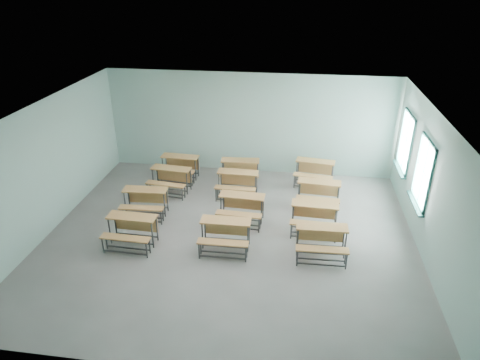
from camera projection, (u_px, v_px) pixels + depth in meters
The scene contains 13 objects.
room at pixel (232, 179), 9.87m from camera, with size 9.04×8.04×3.24m.
desk_unit_r0c0 at pixel (131, 227), 10.07m from camera, with size 1.19×0.82×0.73m.
desk_unit_r0c1 at pixel (225, 231), 9.91m from camera, with size 1.18×0.80×0.73m.
desk_unit_r0c2 at pixel (322, 238), 9.67m from camera, with size 1.19×0.81×0.73m.
desk_unit_r1c0 at pixel (145, 199), 11.31m from camera, with size 1.21×0.85×0.73m.
desk_unit_r1c1 at pixel (241, 205), 11.02m from camera, with size 1.21×0.84×0.73m.
desk_unit_r1c2 at pixel (315, 214), 10.61m from camera, with size 1.19×0.83×0.73m.
desk_unit_r2c0 at pixel (170, 177), 12.53m from camera, with size 1.24×0.90×0.73m.
desk_unit_r2c1 at pixel (237, 181), 12.30m from camera, with size 1.18×0.81×0.73m.
desk_unit_r2c2 at pixel (319, 191), 11.73m from camera, with size 1.22×0.86×0.73m.
desk_unit_r3c0 at pixel (179, 164), 13.33m from camera, with size 1.20×0.84×0.73m.
desk_unit_r3c1 at pixel (240, 168), 13.05m from camera, with size 1.22×0.87×0.73m.
desk_unit_r3c2 at pixel (315, 169), 13.00m from camera, with size 1.26×0.93×0.73m.
Camera 1 is at (1.52, -8.72, 5.93)m, focal length 32.00 mm.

